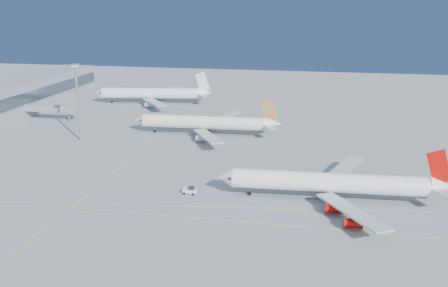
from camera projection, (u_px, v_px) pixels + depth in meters
ground at (239, 198)px, 129.86m from camera, size 500.00×500.00×0.00m
terminal at (24, 96)px, 229.54m from camera, size 18.40×110.00×15.00m
jet_bridge at (53, 108)px, 213.82m from camera, size 23.60×3.60×6.90m
taxiway_lines at (190, 186)px, 138.60m from camera, size 118.86×140.00×0.02m
airliner_virgin at (333, 183)px, 127.88m from camera, size 59.80×53.67×14.75m
airliner_etihad at (206, 123)px, 190.96m from camera, size 57.49×53.09×15.01m
airliner_third at (153, 94)px, 249.69m from camera, size 59.63×54.44×16.02m
pushback_tug at (190, 190)px, 132.71m from camera, size 3.67×2.36×2.01m
light_mast at (78, 96)px, 178.96m from camera, size 2.43×2.43×28.14m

